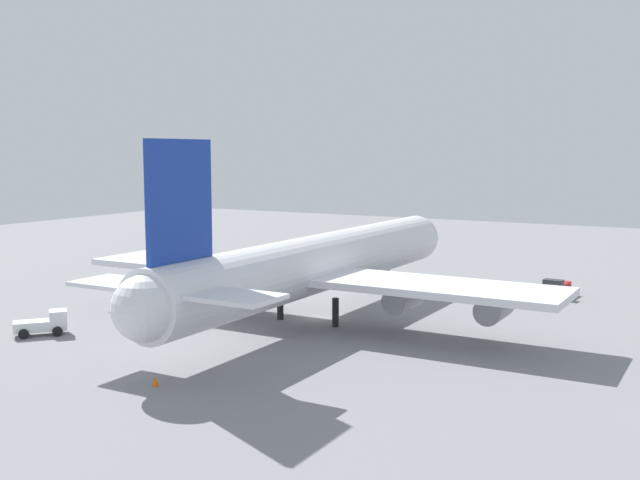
{
  "coord_description": "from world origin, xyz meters",
  "views": [
    {
      "loc": [
        -69.23,
        -39.48,
        18.01
      ],
      "look_at": [
        0.0,
        0.0,
        8.55
      ],
      "focal_mm": 41.98,
      "sensor_mm": 36.0,
      "label": 1
    }
  ],
  "objects": [
    {
      "name": "safety_cone_tail",
      "position": [
        -26.91,
        -0.69,
        0.41
      ],
      "size": [
        0.58,
        0.58,
        0.82
      ],
      "primitive_type": "cone",
      "color": "orange",
      "rests_on": "ground_plane"
    },
    {
      "name": "ground_plane",
      "position": [
        0.0,
        0.0,
        0.0
      ],
      "size": [
        239.2,
        239.2,
        0.0
      ],
      "primitive_type": "plane",
      "color": "gray"
    },
    {
      "name": "safety_cone_nose",
      "position": [
        26.91,
        -0.84,
        0.41
      ],
      "size": [
        0.57,
        0.57,
        0.81
      ],
      "primitive_type": "cone",
      "color": "orange",
      "rests_on": "ground_plane"
    },
    {
      "name": "cargo_airplane",
      "position": [
        -0.21,
        0.0,
        5.96
      ],
      "size": [
        59.8,
        53.31,
        19.0
      ],
      "color": "silver",
      "rests_on": "ground_plane"
    },
    {
      "name": "baggage_tug",
      "position": [
        -20.04,
        19.9,
        1.15
      ],
      "size": [
        5.08,
        4.72,
        2.38
      ],
      "color": "white",
      "rests_on": "ground_plane"
    },
    {
      "name": "cargo_loader",
      "position": [
        25.11,
        -19.63,
        1.18
      ],
      "size": [
        4.8,
        3.01,
        2.34
      ],
      "color": "#333338",
      "rests_on": "ground_plane"
    }
  ]
}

